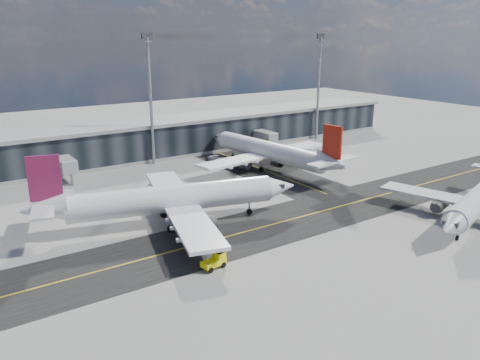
{
  "coord_description": "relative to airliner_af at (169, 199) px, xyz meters",
  "views": [
    {
      "loc": [
        -41.15,
        -49.52,
        28.11
      ],
      "look_at": [
        0.47,
        12.99,
        5.0
      ],
      "focal_mm": 35.0,
      "sensor_mm": 36.0,
      "label": 1
    }
  ],
  "objects": [
    {
      "name": "airliner_af",
      "position": [
        0.0,
        0.0,
        0.0
      ],
      "size": [
        41.66,
        35.84,
        12.48
      ],
      "rotation": [
        0.0,
        0.0,
        -1.83
      ],
      "color": "white",
      "rests_on": "ground"
    },
    {
      "name": "airliner_redtail",
      "position": [
        32.33,
        16.68,
        -0.13
      ],
      "size": [
        34.94,
        40.87,
        12.1
      ],
      "rotation": [
        0.0,
        0.0,
        0.12
      ],
      "color": "white",
      "rests_on": "ground"
    },
    {
      "name": "floodlight_masts",
      "position": [
        12.69,
        34.97,
        11.48
      ],
      "size": [
        102.5,
        0.7,
        28.9
      ],
      "color": "gray",
      "rests_on": "ground"
    },
    {
      "name": "service_van",
      "position": [
        26.37,
        29.29,
        -3.47
      ],
      "size": [
        4.01,
        5.22,
        1.32
      ],
      "primitive_type": "imported",
      "rotation": [
        0.0,
        0.0,
        0.44
      ],
      "color": "white",
      "rests_on": "ground"
    },
    {
      "name": "ground",
      "position": [
        12.69,
        -13.03,
        -4.12
      ],
      "size": [
        300.0,
        300.0,
        0.0
      ],
      "primitive_type": "plane",
      "color": "gray",
      "rests_on": "ground"
    },
    {
      "name": "baggage_tug",
      "position": [
        -1.4,
        -16.28,
        -3.12
      ],
      "size": [
        3.4,
        2.09,
        2.0
      ],
      "rotation": [
        0.0,
        0.0,
        -1.41
      ],
      "color": "yellow",
      "rests_on": "ground"
    },
    {
      "name": "terminal_concourse",
      "position": [
        12.74,
        41.9,
        -0.03
      ],
      "size": [
        152.0,
        19.8,
        8.8
      ],
      "color": "black",
      "rests_on": "ground"
    },
    {
      "name": "taxiway_lanes",
      "position": [
        16.61,
        -2.29,
        -4.11
      ],
      "size": [
        180.0,
        63.0,
        0.03
      ],
      "color": "black",
      "rests_on": "ground"
    }
  ]
}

